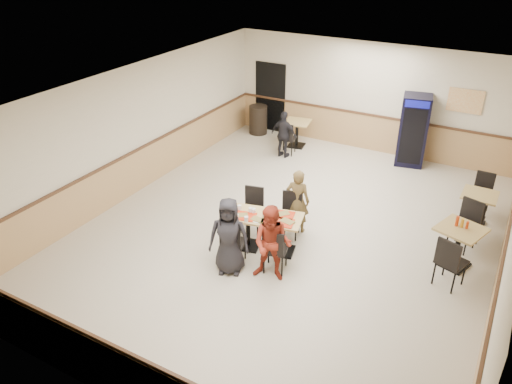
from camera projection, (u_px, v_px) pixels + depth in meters
The scene contains 20 objects.
ground at pixel (290, 230), 10.50m from camera, with size 10.00×10.00×0.00m, color beige.
room_shell at pixel (409, 177), 11.42m from camera, with size 10.00×10.00×10.00m.
main_table at pixel (265, 227), 9.67m from camera, with size 1.53×1.00×0.75m.
main_chairs at pixel (263, 228), 9.69m from camera, with size 1.59×1.89×0.95m.
diner_woman_left at pixel (229, 236), 8.94m from camera, with size 0.73×0.48×1.50m, color black.
diner_woman_right at pixel (272, 244), 8.75m from camera, with size 0.71×0.56×1.47m, color maroon.
diner_man_opposite at pixel (297, 201), 10.19m from camera, with size 0.51×0.33×1.39m, color brown.
lone_diner at pixel (284, 135), 13.54m from camera, with size 0.76×0.32×1.30m, color black.
tabletop_clutter at pixel (265, 217), 9.49m from camera, with size 1.25×0.82×0.12m.
side_table_near at pixel (459, 241), 9.18m from camera, with size 0.96×0.96×0.82m.
side_table_near_chair_south at pixel (452, 260), 8.69m from camera, with size 0.48×0.48×1.03m, color black, non-canonical shape.
side_table_near_chair_north at pixel (464, 226), 9.69m from camera, with size 0.48×0.48×1.03m, color black, non-canonical shape.
side_table_far at pixel (478, 204), 10.47m from camera, with size 0.70×0.70×0.74m.
side_table_far_chair_south at pixel (473, 218), 10.03m from camera, with size 0.43×0.43×0.94m, color black, non-canonical shape.
side_table_far_chair_north at pixel (481, 194), 10.94m from camera, with size 0.43×0.43×0.94m, color black, non-canonical shape.
condiment_caddy at pixel (461, 223), 9.06m from camera, with size 0.23×0.06×0.20m.
back_table at pixel (297, 130), 14.27m from camera, with size 0.81×0.81×0.76m.
back_table_chair_lone at pixel (288, 137), 13.82m from camera, with size 0.44×0.44×0.96m, color black, non-canonical shape.
pepsi_cooler at pixel (413, 130), 13.02m from camera, with size 0.83×0.84×1.88m.
trash_bin at pixel (258, 120), 15.20m from camera, with size 0.55×0.55×0.87m, color black.
Camera 1 is at (3.69, -8.10, 5.68)m, focal length 35.00 mm.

